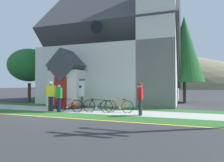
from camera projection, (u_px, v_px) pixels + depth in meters
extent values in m
plane|color=#333335|center=(95.00, 106.00, 14.48)|extent=(140.00, 140.00, 0.00)
cube|color=#B7B5AD|center=(79.00, 110.00, 12.16)|extent=(32.00, 2.16, 0.01)
cube|color=#2D6628|center=(62.00, 114.00, 10.46)|extent=(32.00, 1.44, 0.01)
cube|color=#2D6628|center=(92.00, 107.00, 13.89)|extent=(24.00, 1.52, 0.01)
cube|color=yellow|center=(52.00, 117.00, 9.64)|extent=(28.00, 0.16, 0.01)
cube|color=silver|center=(117.00, 77.00, 19.33)|extent=(11.12, 9.93, 4.66)
cube|color=#424247|center=(117.00, 36.00, 19.40)|extent=(11.62, 10.11, 10.11)
cube|color=silver|center=(157.00, 29.00, 14.51)|extent=(2.61, 2.61, 11.31)
cube|color=silver|center=(67.00, 88.00, 14.55)|extent=(2.40, 1.60, 2.60)
cube|color=#424247|center=(67.00, 66.00, 14.58)|extent=(2.40, 1.80, 2.40)
cube|color=maroon|center=(60.00, 92.00, 13.78)|extent=(1.00, 0.06, 2.10)
cube|color=black|center=(52.00, 78.00, 15.93)|extent=(0.76, 0.06, 1.90)
cone|color=black|center=(52.00, 66.00, 15.95)|extent=(0.80, 0.06, 0.80)
cylinder|color=black|center=(96.00, 27.00, 14.69)|extent=(0.90, 0.06, 0.90)
cube|color=#474C56|center=(63.00, 101.00, 14.37)|extent=(0.12, 0.12, 0.76)
cube|color=#474C56|center=(82.00, 102.00, 13.79)|extent=(0.12, 0.12, 0.76)
cube|color=white|center=(72.00, 88.00, 14.10)|extent=(1.88, 0.14, 1.09)
cube|color=#474C56|center=(72.00, 80.00, 14.11)|extent=(2.00, 0.19, 0.12)
cube|color=black|center=(72.00, 87.00, 14.06)|extent=(1.50, 0.06, 0.16)
cylinder|color=#382319|center=(69.00, 107.00, 13.65)|extent=(2.38, 2.38, 0.10)
ellipsoid|color=orange|center=(74.00, 105.00, 13.49)|extent=(0.36, 0.36, 0.24)
ellipsoid|color=orange|center=(67.00, 103.00, 14.42)|extent=(0.36, 0.36, 0.24)
ellipsoid|color=#CC338C|center=(59.00, 105.00, 13.28)|extent=(0.36, 0.36, 0.24)
torus|color=black|center=(61.00, 105.00, 11.70)|extent=(0.73, 0.05, 0.73)
torus|color=black|center=(77.00, 106.00, 11.31)|extent=(0.73, 0.05, 0.73)
cylinder|color=#A51E19|center=(71.00, 103.00, 11.45)|extent=(0.58, 0.05, 0.45)
cylinder|color=#A51E19|center=(70.00, 99.00, 11.49)|extent=(0.80, 0.05, 0.06)
cylinder|color=#A51E19|center=(66.00, 103.00, 11.59)|extent=(0.27, 0.04, 0.47)
cylinder|color=#A51E19|center=(64.00, 106.00, 11.62)|extent=(0.43, 0.05, 0.09)
cylinder|color=#A51E19|center=(62.00, 102.00, 11.67)|extent=(0.23, 0.04, 0.42)
cylinder|color=#A51E19|center=(76.00, 103.00, 11.33)|extent=(0.12, 0.04, 0.38)
ellipsoid|color=black|center=(64.00, 98.00, 11.64)|extent=(0.24, 0.09, 0.05)
cylinder|color=silver|center=(76.00, 99.00, 11.35)|extent=(0.44, 0.04, 0.03)
cylinder|color=silver|center=(67.00, 107.00, 11.54)|extent=(0.18, 0.02, 0.18)
torus|color=black|center=(89.00, 106.00, 11.39)|extent=(0.73, 0.12, 0.73)
torus|color=black|center=(106.00, 106.00, 11.17)|extent=(0.73, 0.12, 0.73)
cylinder|color=black|center=(101.00, 104.00, 11.25)|extent=(0.55, 0.10, 0.45)
cylinder|color=black|center=(99.00, 100.00, 11.28)|extent=(0.75, 0.13, 0.04)
cylinder|color=black|center=(94.00, 103.00, 11.33)|extent=(0.26, 0.07, 0.44)
cylinder|color=black|center=(93.00, 107.00, 11.35)|extent=(0.41, 0.08, 0.09)
cylinder|color=black|center=(91.00, 103.00, 11.38)|extent=(0.22, 0.06, 0.39)
cylinder|color=black|center=(106.00, 103.00, 11.18)|extent=(0.12, 0.05, 0.38)
ellipsoid|color=black|center=(92.00, 99.00, 11.36)|extent=(0.25, 0.11, 0.05)
cylinder|color=silver|center=(105.00, 99.00, 11.19)|extent=(0.44, 0.08, 0.03)
cylinder|color=silver|center=(96.00, 107.00, 11.30)|extent=(0.18, 0.04, 0.18)
torus|color=black|center=(127.00, 107.00, 11.11)|extent=(0.71, 0.07, 0.71)
torus|color=black|center=(110.00, 106.00, 11.40)|extent=(0.71, 0.07, 0.71)
cylinder|color=orange|center=(116.00, 104.00, 11.30)|extent=(0.54, 0.06, 0.43)
cylinder|color=orange|center=(118.00, 100.00, 11.28)|extent=(0.74, 0.07, 0.07)
cylinder|color=orange|center=(122.00, 104.00, 11.20)|extent=(0.25, 0.05, 0.44)
cylinder|color=orange|center=(124.00, 107.00, 11.17)|extent=(0.40, 0.05, 0.09)
cylinder|color=orange|center=(126.00, 103.00, 11.14)|extent=(0.21, 0.05, 0.39)
cylinder|color=orange|center=(111.00, 103.00, 11.39)|extent=(0.12, 0.04, 0.36)
ellipsoid|color=black|center=(124.00, 99.00, 11.17)|extent=(0.24, 0.09, 0.05)
cylinder|color=silver|center=(112.00, 100.00, 11.39)|extent=(0.44, 0.05, 0.03)
cylinder|color=silver|center=(120.00, 107.00, 11.22)|extent=(0.18, 0.03, 0.18)
cylinder|color=#2D2D33|center=(52.00, 104.00, 11.76)|extent=(0.15, 0.15, 0.87)
cylinder|color=#2D2D33|center=(50.00, 104.00, 11.76)|extent=(0.15, 0.15, 0.87)
cube|color=yellow|center=(51.00, 91.00, 11.77)|extent=(0.53, 0.34, 0.63)
sphere|color=tan|center=(51.00, 84.00, 11.78)|extent=(0.22, 0.22, 0.22)
ellipsoid|color=silver|center=(51.00, 83.00, 11.78)|extent=(0.31, 0.34, 0.16)
cylinder|color=yellow|center=(56.00, 91.00, 11.73)|extent=(0.09, 0.10, 0.57)
cylinder|color=yellow|center=(46.00, 91.00, 11.82)|extent=(0.09, 0.09, 0.57)
cylinder|color=#191E38|center=(58.00, 105.00, 11.49)|extent=(0.15, 0.15, 0.81)
cylinder|color=#191E38|center=(59.00, 105.00, 11.38)|extent=(0.15, 0.15, 0.81)
cube|color=green|center=(59.00, 93.00, 11.45)|extent=(0.49, 0.40, 0.59)
sphere|color=beige|center=(59.00, 86.00, 11.45)|extent=(0.21, 0.21, 0.21)
ellipsoid|color=black|center=(59.00, 85.00, 11.45)|extent=(0.32, 0.34, 0.15)
cylinder|color=green|center=(57.00, 92.00, 11.68)|extent=(0.09, 0.10, 0.53)
cylinder|color=green|center=(60.00, 92.00, 11.21)|extent=(0.09, 0.09, 0.53)
cylinder|color=#2D2D33|center=(141.00, 107.00, 10.25)|extent=(0.15, 0.15, 0.82)
cylinder|color=#2D2D33|center=(140.00, 108.00, 10.06)|extent=(0.15, 0.15, 0.82)
cube|color=red|center=(140.00, 94.00, 10.17)|extent=(0.20, 0.46, 0.60)
sphere|color=beige|center=(140.00, 86.00, 10.17)|extent=(0.21, 0.21, 0.21)
ellipsoid|color=red|center=(140.00, 84.00, 10.18)|extent=(0.27, 0.22, 0.15)
cylinder|color=red|center=(142.00, 93.00, 10.42)|extent=(0.09, 0.24, 0.54)
cylinder|color=red|center=(138.00, 93.00, 9.92)|extent=(0.09, 0.21, 0.55)
cylinder|color=#4C3823|center=(185.00, 92.00, 18.05)|extent=(0.26, 0.26, 1.81)
cone|color=#23662D|center=(184.00, 49.00, 18.12)|extent=(3.45, 3.45, 6.03)
cylinder|color=#4C3823|center=(29.00, 92.00, 19.17)|extent=(0.28, 0.28, 1.72)
ellipsoid|color=#23662D|center=(29.00, 65.00, 19.22)|extent=(3.94, 3.94, 3.14)
ellipsoid|color=#847A5B|center=(131.00, 88.00, 83.51)|extent=(95.28, 36.21, 27.86)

